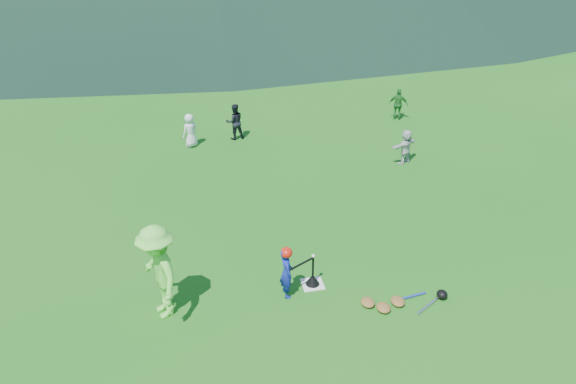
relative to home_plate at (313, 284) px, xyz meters
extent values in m
plane|color=#175E15|center=(0.00, 0.00, -0.01)|extent=(120.00, 120.00, 0.00)
cube|color=silver|center=(0.00, 0.00, 0.00)|extent=(0.45, 0.45, 0.02)
sphere|color=white|center=(0.00, 0.00, 0.73)|extent=(0.08, 0.08, 0.08)
imported|color=navy|center=(-0.61, -0.21, 0.55)|extent=(0.29, 0.42, 1.13)
imported|color=#6BE744|center=(-3.10, -0.25, 0.98)|extent=(1.10, 1.45, 1.98)
imported|color=silver|center=(-2.08, 7.79, 0.54)|extent=(0.64, 0.59, 1.10)
imported|color=black|center=(-0.60, 8.12, 0.60)|extent=(0.65, 0.53, 1.21)
imported|color=#227327|center=(5.34, 8.65, 0.56)|extent=(0.72, 0.55, 1.14)
imported|color=silver|center=(4.19, 5.20, 0.53)|extent=(1.03, 0.72, 1.07)
cone|color=black|center=(0.00, 0.00, 0.10)|extent=(0.30, 0.30, 0.18)
cylinder|color=black|center=(0.00, 0.00, 0.44)|extent=(0.04, 0.04, 0.50)
ellipsoid|color=red|center=(-0.61, -0.21, 1.04)|extent=(0.24, 0.26, 0.22)
cylinder|color=black|center=(-0.31, -0.18, 0.69)|extent=(0.57, 0.32, 0.07)
ellipsoid|color=olive|center=(1.18, -1.08, 0.05)|extent=(0.28, 0.34, 0.13)
ellipsoid|color=olive|center=(1.53, -0.96, 0.05)|extent=(0.28, 0.34, 0.13)
ellipsoid|color=olive|center=(0.93, -0.86, 0.05)|extent=(0.28, 0.34, 0.13)
cylinder|color=silver|center=(2.08, -1.18, 0.02)|extent=(0.64, 0.42, 0.06)
cylinder|color=#263FA5|center=(1.88, -0.83, 0.02)|extent=(0.68, 0.16, 0.05)
ellipsoid|color=black|center=(2.48, -0.98, 0.08)|extent=(0.22, 0.24, 0.19)
cube|color=gray|center=(0.00, 28.00, 0.59)|extent=(70.00, 0.03, 1.20)
cylinder|color=gray|center=(0.00, 28.00, 0.59)|extent=(0.07, 0.07, 1.30)
camera|label=1|loc=(-2.48, -9.17, 7.41)|focal=35.00mm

